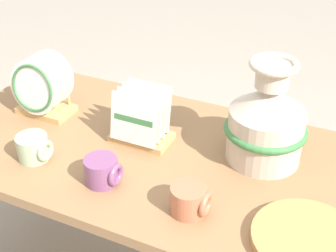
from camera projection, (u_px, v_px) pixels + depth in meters
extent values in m
cube|color=olive|center=(168.00, 159.00, 1.52)|extent=(1.59, 0.74, 0.03)
cylinder|color=olive|center=(54.00, 140.00, 2.21)|extent=(0.06, 0.06, 0.64)
cylinder|color=beige|center=(265.00, 135.00, 1.45)|extent=(0.23, 0.23, 0.17)
cone|color=beige|center=(270.00, 99.00, 1.38)|extent=(0.23, 0.23, 0.08)
cylinder|color=beige|center=(273.00, 76.00, 1.34)|extent=(0.10, 0.10, 0.07)
torus|color=beige|center=(274.00, 64.00, 1.32)|extent=(0.14, 0.14, 0.02)
torus|color=#38753D|center=(266.00, 129.00, 1.44)|extent=(0.26, 0.26, 0.02)
cube|color=tan|center=(47.00, 109.00, 1.73)|extent=(0.20, 0.12, 0.02)
cylinder|color=tan|center=(38.00, 90.00, 1.77)|extent=(0.01, 0.01, 0.06)
cylinder|color=tan|center=(68.00, 97.00, 1.72)|extent=(0.01, 0.01, 0.06)
cylinder|color=silver|center=(33.00, 88.00, 1.63)|extent=(0.20, 0.04, 0.20)
torus|color=#38703D|center=(33.00, 88.00, 1.63)|extent=(0.17, 0.04, 0.17)
cylinder|color=silver|center=(42.00, 82.00, 1.67)|extent=(0.20, 0.04, 0.20)
cylinder|color=silver|center=(51.00, 76.00, 1.71)|extent=(0.20, 0.04, 0.20)
cube|color=tan|center=(142.00, 137.00, 1.57)|extent=(0.20, 0.12, 0.02)
cylinder|color=tan|center=(130.00, 115.00, 1.61)|extent=(0.01, 0.01, 0.06)
cylinder|color=tan|center=(167.00, 124.00, 1.56)|extent=(0.01, 0.01, 0.06)
cube|color=silver|center=(134.00, 120.00, 1.48)|extent=(0.16, 0.04, 0.16)
cube|color=silver|center=(139.00, 115.00, 1.51)|extent=(0.16, 0.04, 0.16)
cube|color=silver|center=(143.00, 110.00, 1.54)|extent=(0.16, 0.04, 0.16)
cube|color=silver|center=(148.00, 106.00, 1.56)|extent=(0.16, 0.04, 0.16)
cube|color=#38703D|center=(133.00, 120.00, 1.48)|extent=(0.14, 0.01, 0.02)
cylinder|color=#AD7F47|center=(307.00, 243.00, 1.18)|extent=(0.29, 0.29, 0.01)
cylinder|color=#AD7F47|center=(307.00, 240.00, 1.18)|extent=(0.29, 0.29, 0.01)
cylinder|color=#AD7F47|center=(308.00, 238.00, 1.17)|extent=(0.29, 0.29, 0.01)
cylinder|color=#B76647|center=(188.00, 200.00, 1.26)|extent=(0.10, 0.10, 0.08)
torus|color=#B76647|center=(205.00, 204.00, 1.25)|extent=(0.02, 0.07, 0.07)
cylinder|color=#7A4770|center=(101.00, 171.00, 1.37)|extent=(0.10, 0.10, 0.08)
torus|color=#7A4770|center=(116.00, 175.00, 1.35)|extent=(0.02, 0.07, 0.07)
cylinder|color=#9EB28E|center=(33.00, 147.00, 1.47)|extent=(0.10, 0.10, 0.08)
torus|color=#9EB28E|center=(45.00, 151.00, 1.45)|extent=(0.02, 0.07, 0.07)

